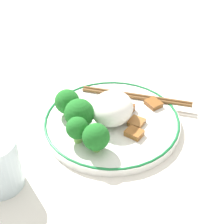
{
  "coord_description": "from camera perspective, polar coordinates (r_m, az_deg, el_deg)",
  "views": [
    {
      "loc": [
        0.49,
        0.23,
        0.47
      ],
      "look_at": [
        0.0,
        0.0,
        0.03
      ],
      "focal_mm": 60.0,
      "sensor_mm": 36.0,
      "label": 1
    }
  ],
  "objects": [
    {
      "name": "ground_plane",
      "position": [
        0.72,
        0.0,
        -2.17
      ],
      "size": [
        3.0,
        3.0,
        0.0
      ],
      "primitive_type": "plane",
      "color": "silver"
    },
    {
      "name": "plate",
      "position": [
        0.71,
        0.0,
        -1.61
      ],
      "size": [
        0.26,
        0.26,
        0.02
      ],
      "color": "white",
      "rests_on": "ground_plane"
    },
    {
      "name": "rice_mound",
      "position": [
        0.69,
        0.39,
        0.62
      ],
      "size": [
        0.09,
        0.08,
        0.06
      ],
      "color": "white",
      "rests_on": "plate"
    },
    {
      "name": "broccoli_back_left",
      "position": [
        0.71,
        -6.84,
        1.54
      ],
      "size": [
        0.05,
        0.05,
        0.05
      ],
      "color": "#7FB756",
      "rests_on": "plate"
    },
    {
      "name": "broccoli_back_center",
      "position": [
        0.67,
        -5.0,
        -0.26
      ],
      "size": [
        0.05,
        0.05,
        0.06
      ],
      "color": "#7FB756",
      "rests_on": "plate"
    },
    {
      "name": "broccoli_back_right",
      "position": [
        0.65,
        -5.3,
        -2.52
      ],
      "size": [
        0.04,
        0.04,
        0.05
      ],
      "color": "#7FB756",
      "rests_on": "plate"
    },
    {
      "name": "broccoli_mid_left",
      "position": [
        0.63,
        -2.46,
        -3.84
      ],
      "size": [
        0.05,
        0.05,
        0.05
      ],
      "color": "#7FB756",
      "rests_on": "plate"
    },
    {
      "name": "meat_near_front",
      "position": [
        0.67,
        3.4,
        -3.22
      ],
      "size": [
        0.03,
        0.03,
        0.01
      ],
      "color": "#995B28",
      "rests_on": "plate"
    },
    {
      "name": "meat_near_left",
      "position": [
        0.7,
        3.75,
        -1.56
      ],
      "size": [
        0.03,
        0.03,
        0.01
      ],
      "color": "#9E6633",
      "rests_on": "plate"
    },
    {
      "name": "meat_near_right",
      "position": [
        0.72,
        2.16,
        0.44
      ],
      "size": [
        0.03,
        0.03,
        0.01
      ],
      "color": "brown",
      "rests_on": "plate"
    },
    {
      "name": "meat_near_back",
      "position": [
        0.75,
        6.33,
        1.29
      ],
      "size": [
        0.04,
        0.04,
        0.01
      ],
      "color": "brown",
      "rests_on": "plate"
    },
    {
      "name": "chopsticks",
      "position": [
        0.76,
        3.74,
        2.4
      ],
      "size": [
        0.05,
        0.23,
        0.01
      ],
      "color": "brown",
      "rests_on": "plate"
    }
  ]
}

